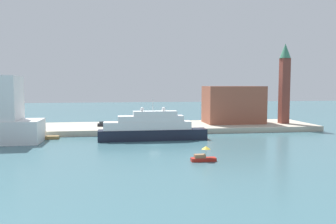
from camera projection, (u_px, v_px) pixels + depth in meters
ground at (155, 145)px, 83.24m from camera, size 400.00×400.00×0.00m
quay_dock at (146, 127)px, 110.36m from camera, size 110.00×23.13×1.63m
large_yacht at (151, 128)px, 90.16m from camera, size 28.64×4.37×11.19m
small_motorboat at (203, 156)px, 65.44m from camera, size 4.80×1.70×2.93m
work_barge at (50, 138)px, 91.91m from camera, size 4.76×1.90×0.85m
harbor_building at (233, 105)px, 115.74m from camera, size 19.28×11.65×12.51m
bell_tower at (284, 80)px, 113.87m from camera, size 3.62×3.62×26.63m
parked_car at (104, 124)px, 106.80m from camera, size 3.84×1.80×1.53m
person_figure at (122, 126)px, 100.19m from camera, size 0.36×0.36×1.61m
mooring_bollard at (165, 128)px, 101.17m from camera, size 0.56×0.56×0.62m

